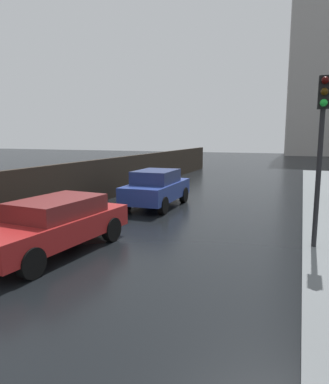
{
  "coord_description": "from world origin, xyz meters",
  "views": [
    {
      "loc": [
        3.87,
        -0.19,
        2.87
      ],
      "look_at": [
        0.46,
        8.64,
        1.36
      ],
      "focal_mm": 33.31,
      "sensor_mm": 36.0,
      "label": 1
    }
  ],
  "objects": [
    {
      "name": "car_blue_mid_road",
      "position": [
        -1.55,
        12.96,
        0.78
      ],
      "size": [
        1.77,
        3.85,
        1.49
      ],
      "rotation": [
        0.0,
        0.0,
        3.15
      ],
      "color": "navy",
      "rests_on": "ground"
    },
    {
      "name": "traffic_light",
      "position": [
        4.26,
        9.1,
        2.99
      ],
      "size": [
        0.26,
        0.39,
        4.09
      ],
      "color": "black",
      "rests_on": "sidewalk_strip"
    },
    {
      "name": "car_red_near_kerb",
      "position": [
        -1.74,
        6.78,
        0.71
      ],
      "size": [
        1.98,
        4.48,
        1.33
      ],
      "rotation": [
        0.0,
        0.0,
        3.07
      ],
      "color": "maroon",
      "rests_on": "ground"
    },
    {
      "name": "distant_tower",
      "position": [
        6.38,
        57.7,
        16.69
      ],
      "size": [
        10.66,
        9.31,
        33.39
      ],
      "color": "#9E9993",
      "rests_on": "ground"
    }
  ]
}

